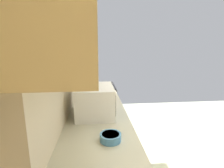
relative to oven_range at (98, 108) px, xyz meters
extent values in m
cube|color=beige|center=(-1.37, 0.38, 0.94)|extent=(3.73, 0.12, 2.81)
cube|color=#B7B59B|center=(-1.75, 0.02, 0.42)|extent=(2.84, 0.63, 0.02)
cube|color=#332819|center=(-1.28, -0.28, -0.03)|extent=(0.01, 0.01, 0.81)
cube|color=#332819|center=(-0.81, -0.28, -0.03)|extent=(0.01, 0.01, 0.81)
cube|color=#E3BC72|center=(-1.75, 0.17, 1.39)|extent=(1.78, 0.30, 0.74)
cube|color=black|center=(0.00, 0.00, -0.02)|extent=(0.66, 0.64, 0.90)
cube|color=black|center=(0.00, -0.33, -0.06)|extent=(0.52, 0.01, 0.49)
cube|color=black|center=(0.00, 0.00, 0.44)|extent=(0.63, 0.61, 0.02)
cube|color=black|center=(0.00, 0.30, 0.52)|extent=(0.63, 0.04, 0.18)
cylinder|color=#38383D|center=(-0.15, -0.12, 0.46)|extent=(0.11, 0.11, 0.01)
cylinder|color=#38383D|center=(0.15, -0.12, 0.46)|extent=(0.11, 0.11, 0.01)
cylinder|color=#38383D|center=(-0.15, 0.11, 0.46)|extent=(0.11, 0.11, 0.01)
cylinder|color=#38383D|center=(0.15, 0.11, 0.46)|extent=(0.11, 0.11, 0.01)
cube|color=white|center=(-1.32, 0.04, 0.58)|extent=(0.49, 0.37, 0.30)
cube|color=black|center=(-1.37, -0.15, 0.58)|extent=(0.30, 0.01, 0.21)
cube|color=#2D2D33|center=(-1.13, -0.15, 0.58)|extent=(0.09, 0.01, 0.21)
cylinder|color=#4C8CBF|center=(-1.85, -0.08, 0.46)|extent=(0.16, 0.16, 0.06)
cylinder|color=#508BCB|center=(-1.85, -0.08, 0.48)|extent=(0.13, 0.13, 0.03)
cylinder|color=red|center=(-0.84, -0.08, 0.52)|extent=(0.12, 0.12, 0.17)
cylinder|color=black|center=(-0.84, -0.08, 0.62)|extent=(0.03, 0.03, 0.02)
cylinder|color=red|center=(-0.77, -0.08, 0.55)|extent=(0.07, 0.02, 0.05)
camera|label=1|loc=(-2.92, 0.02, 1.10)|focal=25.62mm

